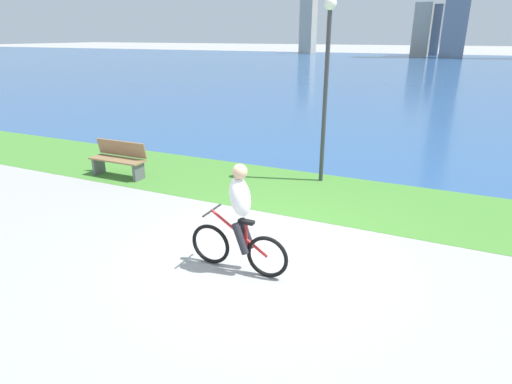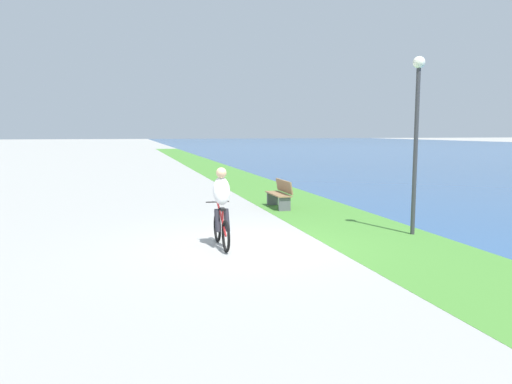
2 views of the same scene
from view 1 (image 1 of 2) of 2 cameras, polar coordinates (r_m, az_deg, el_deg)
The scene contains 6 objects.
ground_plane at distance 7.16m, azimuth 0.52°, elevation -8.20°, with size 300.00×300.00×0.00m, color #9E9E99.
grass_strip_bayside at distance 9.83m, azimuth 8.08°, elevation -0.23°, with size 120.00×2.94×0.01m, color #478433.
bay_water_surface at distance 48.93m, azimuth 22.70°, elevation 14.78°, with size 300.00×76.84×0.00m, color #2D568C.
cyclist_lead at distance 6.33m, azimuth -2.21°, elevation -3.75°, with size 1.63×0.52×1.70m.
bench_near_path at distance 11.38m, azimuth -17.80°, elevation 4.19°, with size 1.50×0.47×0.90m.
lamppost_tall at distance 10.22m, azimuth 9.41°, elevation 16.04°, with size 0.28×0.28×4.17m.
Camera 1 is at (2.60, -5.73, 3.42)m, focal length 30.05 mm.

